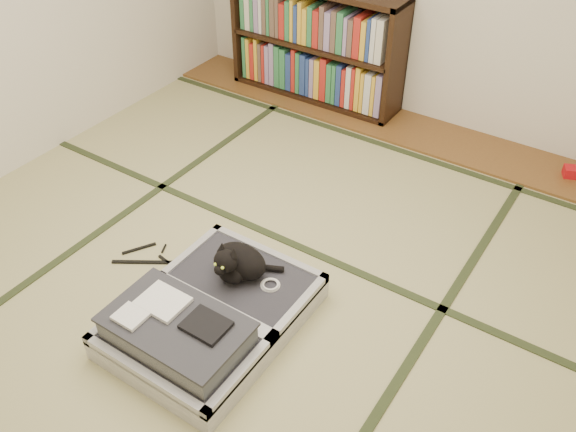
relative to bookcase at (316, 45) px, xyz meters
The scene contains 10 objects.
floor 2.27m from the bookcase, 68.26° to the right, with size 4.50×4.50×0.00m, color tan.
wood_strip 0.94m from the bookcase, ahead, with size 4.00×0.50×0.02m, color brown.
red_item 2.14m from the bookcase, ahead, with size 0.15×0.09×0.07m, color red.
room_shell 2.45m from the bookcase, 68.26° to the right, with size 4.50×4.50×4.50m.
tatami_borders 1.83m from the bookcase, 62.35° to the right, with size 4.00×4.50×0.01m.
bookcase is the anchor object (origin of this frame).
suitcase 2.65m from the bookcase, 70.24° to the right, with size 0.76×1.01×0.30m.
cat 2.36m from the bookcase, 68.26° to the right, with size 0.34×0.34×0.27m.
cable_coil 2.41m from the bookcase, 63.94° to the right, with size 0.11×0.11×0.03m.
hanger 2.30m from the bookcase, 83.22° to the right, with size 0.40×0.29×0.01m.
Camera 1 is at (1.54, -1.89, 2.40)m, focal length 38.00 mm.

